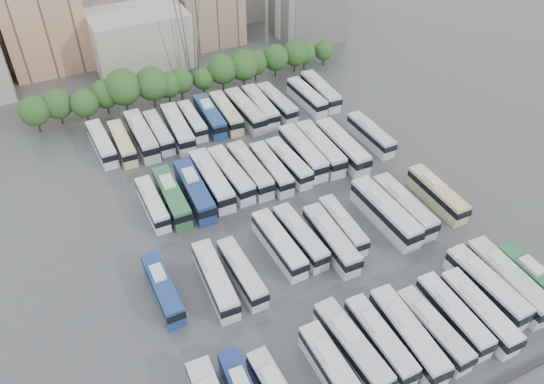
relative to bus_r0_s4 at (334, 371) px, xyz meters
name	(u,v)px	position (x,y,z in m)	size (l,w,h in m)	color
ground	(295,222)	(8.31, 24.58, -1.80)	(220.00, 220.00, 0.00)	#424447
tree_line	(186,78)	(6.28, 66.61, 2.59)	(65.06, 7.52, 8.71)	black
city_buildings	(119,13)	(0.85, 96.45, 6.07)	(102.00, 35.00, 20.00)	#9E998E
bus_r0_s4	(334,371)	(0.00, 0.00, 0.00)	(2.57, 11.72, 3.68)	silver
bus_r0_s5	(352,347)	(3.37, 1.70, 0.10)	(3.23, 12.47, 3.88)	silver
bus_r0_s6	(380,340)	(6.80, 1.14, -0.01)	(2.57, 11.64, 3.65)	silver
bus_r0_s7	(408,334)	(9.99, 0.27, 0.14)	(3.32, 12.76, 3.97)	silver
bus_r0_s8	(433,329)	(13.21, -0.32, -0.06)	(2.77, 11.39, 3.56)	silver
bus_r0_s9	(453,315)	(16.67, 0.20, -0.02)	(2.75, 11.61, 3.63)	white
bus_r0_s10	(479,311)	(19.76, -0.73, 0.02)	(2.86, 11.90, 3.72)	white
bus_r0_s11	(486,286)	(23.26, 1.75, 0.12)	(2.94, 12.54, 3.92)	silver
bus_r0_s12	(508,280)	(26.30, 1.31, 0.22)	(3.32, 13.23, 4.12)	silver
bus_r0_s13	(537,282)	(29.54, -0.54, 0.04)	(2.72, 12.03, 3.77)	#2D6A44
bus_r1_s0	(163,288)	(-13.15, 19.40, -0.11)	(2.49, 10.99, 3.44)	navy
bus_r1_s2	(215,279)	(-6.77, 17.74, 0.05)	(3.20, 12.16, 3.78)	silver
bus_r1_s3	(242,272)	(-3.23, 17.45, -0.09)	(2.64, 11.20, 3.50)	silver
bus_r1_s5	(279,244)	(3.35, 19.90, 0.03)	(2.91, 12.00, 3.74)	white
bus_r1_s6	(300,236)	(6.62, 19.90, 0.00)	(2.96, 11.79, 3.67)	silver
bus_r1_s7	(331,239)	(10.12, 17.52, 0.09)	(3.04, 12.36, 3.85)	silver
bus_r1_s8	(342,225)	(13.20, 19.45, -0.14)	(2.82, 10.93, 3.40)	silver
bus_r1_s10	(385,212)	(19.89, 18.63, 0.31)	(3.27, 13.76, 4.30)	silver
bus_r1_s11	(404,206)	(23.27, 18.70, 0.16)	(2.79, 12.77, 4.01)	silver
bus_r1_s13	(437,194)	(29.69, 18.89, 0.02)	(2.82, 11.91, 3.72)	beige
bus_r2_s1	(153,204)	(-9.72, 35.79, -0.13)	(2.40, 10.91, 3.42)	silver
bus_r2_s2	(172,196)	(-6.71, 35.85, 0.11)	(2.99, 12.49, 3.90)	#2E6C43
bus_r2_s3	(194,190)	(-3.19, 35.61, 0.20)	(3.27, 13.12, 4.09)	navy
bus_r2_s4	(212,180)	(0.10, 36.81, 0.25)	(3.03, 13.39, 4.19)	silver
bus_r2_s5	(231,174)	(3.37, 37.00, 0.15)	(3.33, 12.82, 3.99)	silver
bus_r2_s6	(250,170)	(6.59, 36.75, 0.16)	(2.88, 12.76, 4.00)	silver
bus_r2_s7	(271,168)	(9.87, 35.74, 0.04)	(2.82, 12.01, 3.75)	silver
bus_r2_s8	(288,162)	(13.14, 35.95, 0.00)	(3.07, 11.80, 3.67)	silver
bus_r2_s9	(303,152)	(16.48, 37.27, 0.23)	(3.23, 13.31, 4.15)	silver
bus_r2_s10	(320,148)	(19.65, 36.96, 0.25)	(3.28, 13.41, 4.18)	silver
bus_r2_s11	(342,146)	(23.20, 35.70, 0.31)	(3.22, 13.75, 4.30)	silver
bus_r2_s13	(371,134)	(29.96, 37.04, -0.01)	(2.62, 11.70, 3.67)	silver
bus_r3_s0	(102,143)	(-13.11, 54.92, 0.02)	(3.03, 11.94, 3.72)	silver
bus_r3_s1	(122,143)	(-9.91, 53.62, -0.04)	(2.55, 11.50, 3.60)	beige
bus_r3_s2	(141,135)	(-6.37, 54.05, 0.23)	(2.94, 13.21, 4.14)	silver
bus_r3_s3	(159,132)	(-3.32, 54.01, -0.02)	(2.54, 11.58, 3.63)	silver
bus_r3_s4	(178,128)	(0.03, 53.47, 0.22)	(3.52, 13.27, 4.13)	silver
bus_r3_s5	(192,120)	(3.39, 55.30, -0.13)	(2.59, 10.94, 3.42)	silver
bus_r3_s6	(210,116)	(6.73, 55.04, 0.09)	(3.24, 12.40, 3.86)	navy
bus_r3_s7	(226,112)	(9.85, 54.90, 0.07)	(3.15, 12.26, 3.81)	beige
bus_r3_s8	(245,110)	(13.32, 53.86, 0.19)	(3.17, 13.00, 4.06)	silver
bus_r3_s9	(260,106)	(16.51, 54.06, 0.14)	(3.26, 12.72, 3.96)	silver
bus_r3_s10	(277,103)	(19.93, 53.94, 0.07)	(3.18, 12.29, 3.82)	silver
bus_r3_s12	(307,96)	(26.31, 53.62, 0.02)	(2.85, 11.89, 3.71)	silver
bus_r3_s13	(320,91)	(29.70, 54.20, 0.14)	(3.34, 12.73, 3.96)	silver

